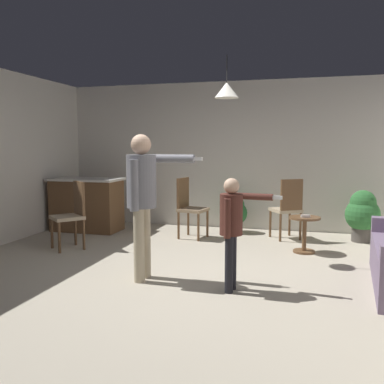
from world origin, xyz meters
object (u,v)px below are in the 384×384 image
dining_chair_centre_back (189,205)px  spare_remote_on_table (305,216)px  kitchen_counter (87,204)px  dining_chair_near_wall (72,212)px  side_table_by_couch (304,230)px  person_child (232,222)px  person_adult (143,191)px  potted_plant_by_wall (235,212)px  dining_chair_by_counter (288,206)px  potted_plant_corner (363,213)px

dining_chair_centre_back → spare_remote_on_table: 1.96m
kitchen_counter → dining_chair_near_wall: dining_chair_near_wall is taller
side_table_by_couch → spare_remote_on_table: bearing=-80.5°
dining_chair_near_wall → person_child: bearing=-164.8°
person_adult → person_child: 1.08m
dining_chair_centre_back → spare_remote_on_table: bearing=83.7°
kitchen_counter → potted_plant_by_wall: (2.61, 0.56, -0.12)m
person_child → dining_chair_by_counter: 2.73m
spare_remote_on_table → person_child: bearing=-111.8°
person_child → spare_remote_on_table: bearing=164.3°
dining_chair_centre_back → dining_chair_by_counter: bearing=110.7°
potted_plant_by_wall → spare_remote_on_table: 1.72m
kitchen_counter → dining_chair_centre_back: (1.95, -0.09, 0.07)m
potted_plant_by_wall → dining_chair_near_wall: bearing=-139.6°
spare_remote_on_table → kitchen_counter: bearing=170.3°
spare_remote_on_table → person_adult: bearing=-135.8°
person_adult → potted_plant_corner: person_adult is taller
dining_chair_near_wall → potted_plant_corner: (4.23, 1.63, -0.09)m
person_adult → potted_plant_by_wall: size_ratio=2.53×
person_adult → potted_plant_corner: bearing=138.2°
side_table_by_couch → potted_plant_corner: size_ratio=0.63×
dining_chair_near_wall → spare_remote_on_table: 3.41m
dining_chair_by_counter → spare_remote_on_table: 0.90m
dining_chair_by_counter → spare_remote_on_table: bearing=-102.7°
person_adult → spare_remote_on_table: 2.51m
person_child → dining_chair_near_wall: person_child is taller
kitchen_counter → person_child: (3.09, -2.48, 0.27)m
dining_chair_by_counter → dining_chair_centre_back: bearing=159.2°
potted_plant_corner → dining_chair_by_counter: bearing=-172.1°
side_table_by_couch → dining_chair_by_counter: bearing=109.0°
person_child → spare_remote_on_table: 1.98m
dining_chair_by_counter → dining_chair_near_wall: size_ratio=1.00×
person_child → potted_plant_corner: size_ratio=1.44×
dining_chair_by_counter → potted_plant_corner: (1.16, 0.16, -0.09)m
dining_chair_near_wall → potted_plant_by_wall: 2.82m
kitchen_counter → person_child: bearing=-38.8°
kitchen_counter → person_child: size_ratio=1.05×
kitchen_counter → side_table_by_couch: bearing=-9.0°
person_child → dining_chair_near_wall: size_ratio=1.20×
side_table_by_couch → potted_plant_corner: potted_plant_corner is taller
kitchen_counter → person_adult: person_adult is taller
potted_plant_corner → potted_plant_by_wall: bearing=174.7°
person_child → potted_plant_corner: (1.61, 2.84, -0.29)m
dining_chair_centre_back → potted_plant_by_wall: 0.94m
potted_plant_by_wall → spare_remote_on_table: (1.21, -1.21, 0.18)m
dining_chair_near_wall → dining_chair_centre_back: size_ratio=1.00×
dining_chair_centre_back → potted_plant_corner: bearing=109.7°
person_adult → dining_chair_near_wall: person_adult is taller
kitchen_counter → potted_plant_corner: kitchen_counter is taller
kitchen_counter → dining_chair_by_counter: bearing=3.3°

